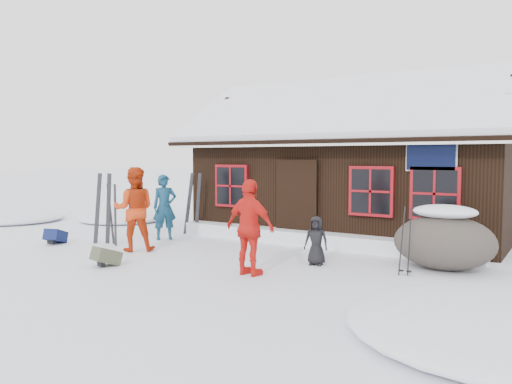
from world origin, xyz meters
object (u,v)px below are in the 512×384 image
skier_orange_left (134,209)px  boulder (444,240)px  skier_crouched (316,241)px  ski_poles (406,242)px  ski_pair_left (103,209)px  backpack_olive (106,259)px  skier_teal (165,207)px  backpack_blue (56,239)px  skier_orange_right (250,228)px

skier_orange_left → boulder: 6.60m
skier_crouched → ski_poles: bearing=-9.1°
skier_crouched → ski_pair_left: bearing=174.9°
skier_orange_left → boulder: size_ratio=1.01×
ski_poles → backpack_olive: size_ratio=2.62×
skier_teal → backpack_olive: bearing=-122.6°
skier_orange_left → skier_teal: bearing=-112.3°
skier_crouched → backpack_blue: bearing=-180.0°
ski_pair_left → backpack_olive: ski_pair_left is taller
skier_orange_left → ski_poles: 5.94m
ski_pair_left → backpack_blue: 1.36m
skier_orange_left → backpack_blue: size_ratio=3.89×
backpack_olive → skier_orange_left: bearing=129.7°
skier_orange_right → backpack_olive: (-2.78, -0.89, -0.73)m
ski_pair_left → ski_poles: (7.22, 0.69, -0.24)m
backpack_blue → skier_crouched: bearing=-9.9°
skier_teal → boulder: 6.84m
skier_orange_left → backpack_blue: bearing=-29.7°
boulder → backpack_olive: size_ratio=3.85×
skier_crouched → ski_poles: size_ratio=0.76×
skier_orange_right → ski_pair_left: size_ratio=0.97×
skier_orange_left → ski_poles: bearing=148.8°
skier_crouched → ski_poles: ski_poles is taller
skier_crouched → ski_pair_left: ski_pair_left is taller
skier_orange_left → skier_orange_right: 3.56m
skier_orange_left → ski_poles: size_ratio=1.49×
backpack_olive → skier_orange_right: bearing=30.5°
skier_orange_right → boulder: (2.81, 2.38, -0.31)m
skier_teal → ski_pair_left: ski_pair_left is taller
skier_orange_left → backpack_olive: skier_orange_left is taller
skier_crouched → backpack_olive: 4.12m
skier_orange_right → backpack_olive: 3.01m
skier_teal → backpack_olive: 3.28m
boulder → ski_poles: ski_poles is taller
boulder → backpack_olive: boulder is taller
skier_teal → ski_poles: skier_teal is taller
ski_poles → backpack_olive: bearing=-154.9°
skier_crouched → backpack_olive: size_ratio=1.98×
boulder → ski_poles: (-0.47, -0.88, 0.04)m
skier_orange_left → backpack_blue: 2.47m
skier_orange_left → skier_orange_right: skier_orange_left is taller
skier_orange_right → skier_orange_left: bearing=-4.5°
skier_orange_right → backpack_blue: size_ratio=3.55×
skier_orange_left → ski_pair_left: bearing=-51.1°
skier_orange_left → boulder: skier_orange_left is taller
boulder → skier_teal: bearing=-177.3°
skier_teal → ski_pair_left: (-0.87, -1.25, 0.00)m
skier_teal → skier_orange_right: bearing=-82.4°
skier_crouched → backpack_blue: 6.55m
ski_poles → skier_orange_right: bearing=-147.3°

